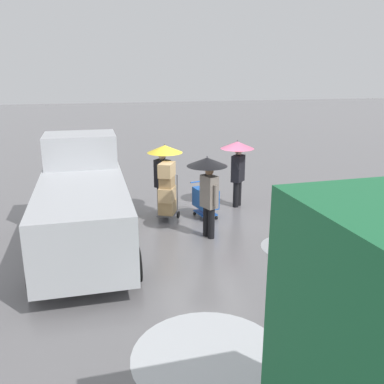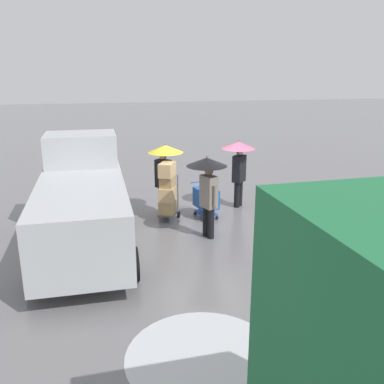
{
  "view_description": "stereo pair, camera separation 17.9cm",
  "coord_description": "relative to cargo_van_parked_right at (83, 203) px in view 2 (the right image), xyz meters",
  "views": [
    {
      "loc": [
        2.9,
        10.87,
        4.26
      ],
      "look_at": [
        0.45,
        0.3,
        1.05
      ],
      "focal_mm": 39.21,
      "sensor_mm": 36.0,
      "label": 1
    },
    {
      "loc": [
        2.73,
        10.91,
        4.26
      ],
      "look_at": [
        0.45,
        0.3,
        1.05
      ],
      "focal_mm": 39.21,
      "sensor_mm": 36.0,
      "label": 2
    }
  ],
  "objects": [
    {
      "name": "cargo_van_parked_right",
      "position": [
        0.0,
        0.0,
        0.0
      ],
      "size": [
        2.26,
        5.37,
        2.6
      ],
      "color": "#B7BABF",
      "rests_on": "ground"
    },
    {
      "name": "pedestrian_black_side",
      "position": [
        -2.31,
        -2.19,
        0.41
      ],
      "size": [
        1.04,
        1.04,
        2.15
      ],
      "color": "black",
      "rests_on": "ground"
    },
    {
      "name": "pedestrian_pink_side",
      "position": [
        -4.65,
        -2.33,
        0.41
      ],
      "size": [
        1.04,
        1.04,
        2.15
      ],
      "color": "black",
      "rests_on": "ground"
    },
    {
      "name": "shopping_cart_vendor",
      "position": [
        -3.43,
        -1.57,
        -0.61
      ],
      "size": [
        0.72,
        0.92,
        1.04
      ],
      "color": "#1951B2",
      "rests_on": "ground"
    },
    {
      "name": "slush_patch_far_side",
      "position": [
        -4.01,
        5.52,
        -1.18
      ],
      "size": [
        1.81,
        1.81,
        0.01
      ],
      "primitive_type": "cylinder",
      "color": "silver",
      "rests_on": "ground"
    },
    {
      "name": "pedestrian_white_side",
      "position": [
        -3.1,
        -0.14,
        0.41
      ],
      "size": [
        1.04,
        1.04,
        2.15
      ],
      "color": "black",
      "rests_on": "ground"
    },
    {
      "name": "ground_plane",
      "position": [
        -3.29,
        -1.08,
        -1.18
      ],
      "size": [
        90.0,
        90.0,
        0.0
      ],
      "primitive_type": "plane",
      "color": "slate"
    },
    {
      "name": "slush_patch_under_van",
      "position": [
        -5.03,
        1.07,
        -1.18
      ],
      "size": [
        1.69,
        1.69,
        0.01
      ],
      "primitive_type": "cylinder",
      "color": "#999BA0",
      "rests_on": "ground"
    },
    {
      "name": "hand_dolly_boxes",
      "position": [
        -2.29,
        -1.54,
        -0.26
      ],
      "size": [
        0.76,
        0.85,
        1.72
      ],
      "color": "#515156",
      "rests_on": "ground"
    },
    {
      "name": "slush_patch_near_cluster",
      "position": [
        -1.87,
        4.51,
        -1.18
      ],
      "size": [
        2.41,
        2.41,
        0.01
      ],
      "primitive_type": "cylinder",
      "color": "silver",
      "rests_on": "ground"
    }
  ]
}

